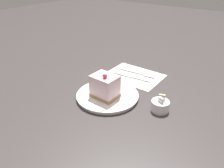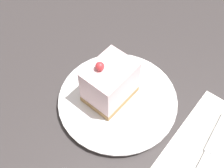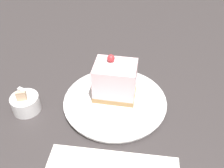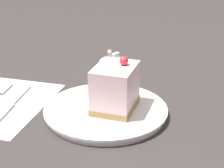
{
  "view_description": "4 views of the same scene",
  "coord_description": "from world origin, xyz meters",
  "px_view_note": "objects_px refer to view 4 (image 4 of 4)",
  "views": [
    {
      "loc": [
        0.54,
        0.39,
        0.43
      ],
      "look_at": [
        -0.01,
        -0.01,
        0.06
      ],
      "focal_mm": 35.0,
      "sensor_mm": 36.0,
      "label": 1
    },
    {
      "loc": [
        -0.19,
        0.23,
        0.52
      ],
      "look_at": [
        0.0,
        -0.01,
        0.07
      ],
      "focal_mm": 50.0,
      "sensor_mm": 36.0,
      "label": 2
    },
    {
      "loc": [
        -0.4,
        -0.07,
        0.4
      ],
      "look_at": [
        0.0,
        -0.02,
        0.06
      ],
      "focal_mm": 40.0,
      "sensor_mm": 36.0,
      "label": 3
    },
    {
      "loc": [
        0.18,
        -0.61,
        0.33
      ],
      "look_at": [
        0.01,
        -0.03,
        0.07
      ],
      "focal_mm": 60.0,
      "sensor_mm": 36.0,
      "label": 4
    }
  ],
  "objects_px": {
    "sugar_bowl": "(113,67)",
    "plate": "(104,110)",
    "knife": "(8,107)",
    "cake_slice": "(115,88)"
  },
  "relations": [
    {
      "from": "plate",
      "to": "sugar_bowl",
      "type": "height_order",
      "value": "sugar_bowl"
    },
    {
      "from": "cake_slice",
      "to": "plate",
      "type": "bearing_deg",
      "value": -171.37
    },
    {
      "from": "cake_slice",
      "to": "sugar_bowl",
      "type": "relative_size",
      "value": 1.63
    },
    {
      "from": "plate",
      "to": "cake_slice",
      "type": "bearing_deg",
      "value": 6.26
    },
    {
      "from": "knife",
      "to": "sugar_bowl",
      "type": "height_order",
      "value": "sugar_bowl"
    },
    {
      "from": "sugar_bowl",
      "to": "plate",
      "type": "bearing_deg",
      "value": -78.91
    },
    {
      "from": "plate",
      "to": "cake_slice",
      "type": "xyz_separation_m",
      "value": [
        0.02,
        0.0,
        0.05
      ]
    },
    {
      "from": "knife",
      "to": "sugar_bowl",
      "type": "xyz_separation_m",
      "value": [
        0.14,
        0.22,
        0.01
      ]
    },
    {
      "from": "plate",
      "to": "cake_slice",
      "type": "relative_size",
      "value": 2.32
    },
    {
      "from": "plate",
      "to": "sugar_bowl",
      "type": "distance_m",
      "value": 0.19
    }
  ]
}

